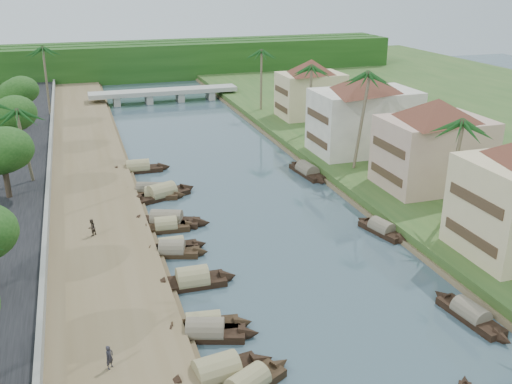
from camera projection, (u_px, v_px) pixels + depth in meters
name	position (u px, v px, depth m)	size (l,w,h in m)	color
ground	(312.00, 284.00, 45.46)	(220.00, 220.00, 0.00)	#3B4F58
left_bank	(92.00, 210.00, 58.52)	(10.00, 180.00, 0.80)	brown
right_bank	(393.00, 174.00, 68.42)	(16.00, 180.00, 1.20)	#2C4E1F
road	(2.00, 218.00, 55.99)	(8.00, 180.00, 1.40)	black
retaining_wall	(47.00, 207.00, 56.98)	(0.40, 180.00, 1.10)	slate
treeline	(144.00, 61.00, 132.84)	(120.00, 14.00, 8.00)	#173D10
bridge	(164.00, 93.00, 108.79)	(28.00, 4.00, 2.40)	#9D9D93
building_mid	(434.00, 142.00, 61.38)	(14.11, 14.11, 9.70)	tan
building_far	(364.00, 112.00, 73.44)	(15.59, 15.59, 10.20)	white
building_distant	(311.00, 88.00, 91.67)	(12.62, 12.62, 9.20)	beige
sampan_1	(217.00, 374.00, 34.71)	(8.08, 2.85, 2.34)	black
sampan_3	(205.00, 332.00, 38.72)	(7.68, 3.83, 2.06)	black
sampan_4	(204.00, 326.00, 39.42)	(7.19, 2.46, 2.03)	black
sampan_5	(193.00, 281.00, 45.16)	(7.40, 2.19, 2.34)	black
sampan_6	(172.00, 251.00, 50.01)	(6.65, 3.46, 1.98)	black
sampan_7	(171.00, 247.00, 50.77)	(6.58, 1.64, 1.80)	black
sampan_8	(166.00, 227.00, 54.75)	(6.32, 2.00, 1.97)	black
sampan_9	(167.00, 221.00, 56.03)	(8.90, 4.90, 2.25)	black
sampan_10	(156.00, 195.00, 62.58)	(6.91, 3.00, 1.91)	black
sampan_11	(162.00, 194.00, 62.79)	(8.69, 4.75, 2.43)	black
sampan_12	(150.00, 191.00, 63.74)	(8.16, 4.28, 1.98)	black
sampan_13	(138.00, 168.00, 70.97)	(8.38, 2.22, 2.27)	black
sampan_14	(470.00, 315.00, 40.68)	(2.31, 7.70, 1.89)	black
sampan_15	(382.00, 229.00, 54.21)	(3.11, 7.07, 1.91)	black
sampan_16	(307.00, 171.00, 69.94)	(2.55, 8.95, 2.16)	black
canoe_1	(207.00, 323.00, 40.21)	(5.47, 2.18, 0.88)	black
canoe_2	(156.00, 198.00, 62.68)	(4.58, 2.84, 0.70)	black
palm_1	(457.00, 125.00, 50.96)	(3.20, 3.20, 11.10)	#74654D
palm_2	(362.00, 76.00, 64.78)	(3.20, 3.20, 12.83)	#74654D
palm_3	(311.00, 68.00, 80.60)	(3.20, 3.20, 11.15)	#74654D
palm_6	(21.00, 112.00, 61.15)	(3.20, 3.20, 9.57)	#74654D
palm_7	(261.00, 52.00, 94.74)	(3.20, 3.20, 11.42)	#74654D
palm_8	(42.00, 50.00, 90.15)	(3.20, 3.20, 12.23)	#74654D
tree_3	(2.00, 151.00, 57.58)	(5.51, 5.51, 7.27)	#413225
tree_4	(12.00, 115.00, 70.71)	(5.21, 5.21, 7.54)	#413225
tree_5	(19.00, 92.00, 83.21)	(4.87, 4.87, 7.63)	#413225
tree_6	(387.00, 109.00, 77.53)	(4.14, 4.14, 6.49)	#413225
person_near	(109.00, 357.00, 34.34)	(0.57, 0.37, 1.56)	#27252C
person_far	(92.00, 227.00, 51.75)	(0.78, 0.61, 1.60)	#372D26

